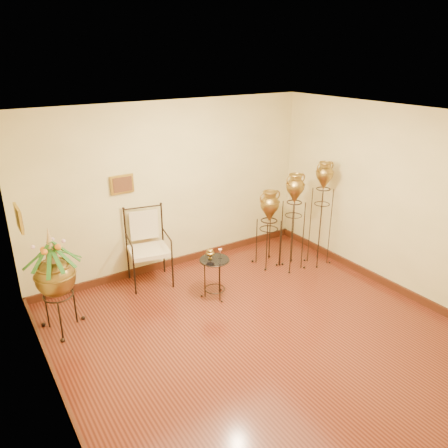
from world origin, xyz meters
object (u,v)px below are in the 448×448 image
amphora_mid (293,221)px  armchair (149,248)px  planter_urn (55,273)px  side_table (215,277)px  amphora_tall (321,213)px

amphora_mid → armchair: size_ratio=1.38×
amphora_mid → armchair: amphora_mid is taller
armchair → planter_urn: bearing=-149.6°
amphora_mid → planter_urn: (-3.77, 0.26, -0.01)m
side_table → planter_urn: bearing=169.8°
planter_urn → side_table: planter_urn is taller
amphora_mid → planter_urn: 3.78m
amphora_mid → armchair: (-2.26, 0.80, -0.24)m
planter_urn → side_table: bearing=-10.2°
planter_urn → amphora_mid: bearing=-4.0°
planter_urn → armchair: planter_urn is taller
amphora_tall → side_table: bearing=-179.6°
armchair → side_table: (0.64, -0.93, -0.28)m
amphora_tall → planter_urn: (-4.30, 0.37, -0.09)m
amphora_mid → planter_urn: amphora_mid is taller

